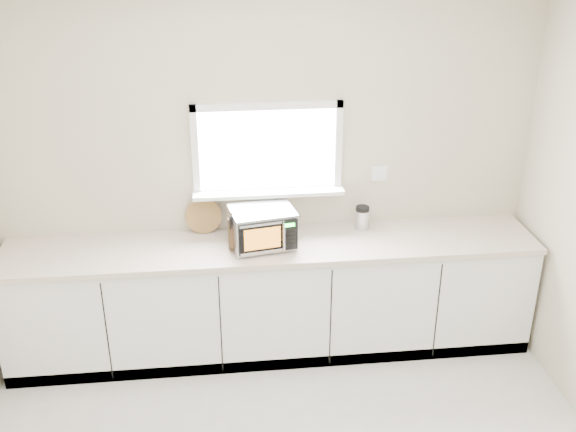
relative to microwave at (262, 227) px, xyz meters
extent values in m
cube|color=beige|center=(0.07, 0.33, 0.28)|extent=(4.00, 0.02, 2.70)
cube|color=white|center=(0.07, 0.32, 0.48)|extent=(1.00, 0.02, 0.60)
cube|color=white|center=(0.07, 0.25, 0.16)|extent=(1.12, 0.16, 0.03)
cube|color=white|center=(0.07, 0.30, 0.81)|extent=(1.10, 0.04, 0.05)
cube|color=white|center=(0.07, 0.30, 0.16)|extent=(1.10, 0.04, 0.05)
cube|color=white|center=(-0.46, 0.30, 0.48)|extent=(0.05, 0.04, 0.70)
cube|color=white|center=(0.59, 0.30, 0.48)|extent=(0.05, 0.04, 0.70)
cube|color=white|center=(0.92, 0.32, 0.25)|extent=(0.12, 0.01, 0.12)
cube|color=white|center=(0.07, 0.03, -0.63)|extent=(3.92, 0.60, 0.88)
cube|color=beige|center=(0.07, 0.02, -0.17)|extent=(3.92, 0.64, 0.04)
cylinder|color=black|center=(-0.16, -0.16, -0.14)|extent=(0.02, 0.02, 0.01)
cylinder|color=black|center=(-0.21, 0.10, -0.14)|extent=(0.02, 0.02, 0.01)
cylinder|color=black|center=(0.20, -0.09, -0.14)|extent=(0.02, 0.02, 0.01)
cylinder|color=black|center=(0.16, 0.17, -0.14)|extent=(0.02, 0.02, 0.01)
cube|color=#B9BCC1|center=(0.00, 0.01, 0.00)|extent=(0.50, 0.41, 0.27)
cube|color=black|center=(0.03, -0.17, 0.00)|extent=(0.42, 0.09, 0.23)
cube|color=orange|center=(-0.01, -0.18, 0.00)|extent=(0.26, 0.05, 0.16)
cylinder|color=silver|center=(0.14, -0.17, 0.00)|extent=(0.02, 0.02, 0.21)
cube|color=black|center=(0.18, -0.14, 0.00)|extent=(0.11, 0.02, 0.23)
cube|color=#19FF33|center=(0.18, -0.15, 0.08)|extent=(0.07, 0.02, 0.02)
cube|color=silver|center=(0.00, 0.01, 0.13)|extent=(0.50, 0.41, 0.01)
cube|color=#463219|center=(-0.20, -0.01, -0.03)|extent=(0.10, 0.21, 0.24)
cube|color=black|center=(-0.23, -0.06, 0.07)|extent=(0.01, 0.04, 0.09)
cube|color=black|center=(-0.20, -0.06, 0.08)|extent=(0.01, 0.04, 0.09)
cube|color=black|center=(-0.17, -0.06, 0.06)|extent=(0.01, 0.04, 0.09)
cube|color=black|center=(-0.22, -0.06, 0.10)|extent=(0.01, 0.04, 0.09)
cube|color=black|center=(-0.18, -0.06, 0.10)|extent=(0.01, 0.04, 0.09)
cylinder|color=olive|center=(-0.42, 0.27, -0.01)|extent=(0.27, 0.06, 0.27)
cylinder|color=#B9BCC1|center=(0.78, 0.20, -0.07)|extent=(0.11, 0.11, 0.15)
cylinder|color=black|center=(0.78, 0.20, 0.02)|extent=(0.11, 0.11, 0.04)
camera|label=1|loc=(-0.30, -4.35, 2.10)|focal=42.00mm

